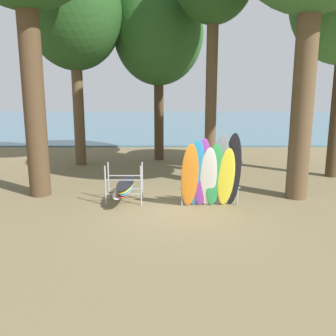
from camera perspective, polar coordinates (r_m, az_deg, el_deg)
The scene contains 6 objects.
ground_plane at distance 11.15m, azimuth 1.85°, elevation -6.59°, with size 80.00×80.00×0.00m, color brown.
lake_water at distance 41.06m, azimuth 0.67°, elevation 7.13°, with size 80.00×36.00×0.10m, color #477084.
tree_mid_behind at distance 19.05m, azimuth -1.22°, elevation 19.84°, with size 4.32×4.32×8.67m.
tree_far_left_back at distance 18.32m, azimuth -13.93°, elevation 21.75°, with size 4.28×4.28×9.28m.
leaning_board_pile at distance 11.25m, azimuth 6.86°, elevation -0.95°, with size 1.90×0.82×2.32m.
board_storage_rack at distance 11.93m, azimuth -6.42°, elevation -2.80°, with size 1.15×2.13×1.25m.
Camera 1 is at (-0.31, -10.56, 3.56)m, focal length 39.90 mm.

